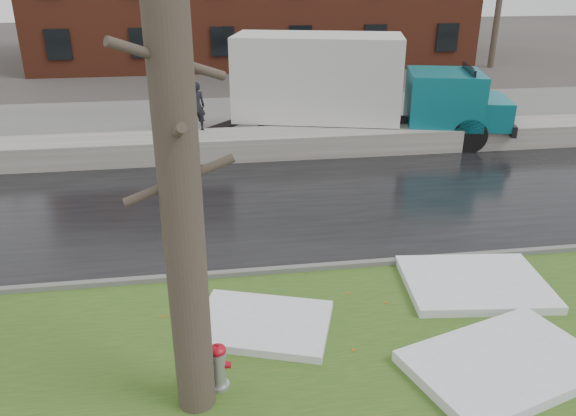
{
  "coord_description": "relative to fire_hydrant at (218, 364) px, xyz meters",
  "views": [
    {
      "loc": [
        -1.37,
        -8.66,
        5.62
      ],
      "look_at": [
        0.21,
        1.96,
        1.0
      ],
      "focal_mm": 35.0,
      "sensor_mm": 36.0,
      "label": 1
    }
  ],
  "objects": [
    {
      "name": "tree",
      "position": [
        -0.32,
        -0.25,
        2.83
      ],
      "size": [
        1.33,
        1.58,
        6.4
      ],
      "rotation": [
        0.0,
        0.0,
        -0.3
      ],
      "color": "brown",
      "rests_on": "verge"
    },
    {
      "name": "curb",
      "position": [
        1.4,
        3.15,
        -0.37
      ],
      "size": [
        60.0,
        0.15,
        0.14
      ],
      "primitive_type": "cube",
      "color": "slate",
      "rests_on": "ground"
    },
    {
      "name": "snow_patch_side",
      "position": [
        4.25,
        -0.25,
        -0.31
      ],
      "size": [
        3.21,
        2.55,
        0.18
      ],
      "primitive_type": "cube",
      "rotation": [
        0.0,
        0.0,
        0.3
      ],
      "color": "white",
      "rests_on": "verge"
    },
    {
      "name": "bg_tree_right",
      "position": [
        17.4,
        26.15,
        2.89
      ],
      "size": [
        1.4,
        1.62,
        6.5
      ],
      "color": "brown",
      "rests_on": "ground"
    },
    {
      "name": "ground",
      "position": [
        1.4,
        2.15,
        -0.44
      ],
      "size": [
        120.0,
        120.0,
        0.0
      ],
      "primitive_type": "plane",
      "color": "#47423D",
      "rests_on": "ground"
    },
    {
      "name": "road",
      "position": [
        1.4,
        6.65,
        -0.42
      ],
      "size": [
        60.0,
        7.0,
        0.03
      ],
      "primitive_type": "cube",
      "color": "black",
      "rests_on": "ground"
    },
    {
      "name": "snowbank",
      "position": [
        1.4,
        10.85,
        -0.06
      ],
      "size": [
        60.0,
        1.6,
        0.75
      ],
      "primitive_type": "cube",
      "color": "#A6A197",
      "rests_on": "ground"
    },
    {
      "name": "worker",
      "position": [
        -0.26,
        11.45,
        1.1
      ],
      "size": [
        0.63,
        0.48,
        1.57
      ],
      "primitive_type": "imported",
      "rotation": [
        0.0,
        0.0,
        3.34
      ],
      "color": "black",
      "rests_on": "snowbank"
    },
    {
      "name": "parking_lot",
      "position": [
        1.4,
        15.15,
        -0.42
      ],
      "size": [
        60.0,
        9.0,
        0.03
      ],
      "primitive_type": "cube",
      "color": "slate",
      "rests_on": "ground"
    },
    {
      "name": "box_truck",
      "position": [
        4.98,
        12.21,
        1.45
      ],
      "size": [
        10.79,
        4.7,
        3.57
      ],
      "rotation": [
        0.0,
        0.0,
        -0.26
      ],
      "color": "black",
      "rests_on": "ground"
    },
    {
      "name": "verge",
      "position": [
        1.4,
        0.9,
        -0.42
      ],
      "size": [
        60.0,
        4.5,
        0.04
      ],
      "primitive_type": "cube",
      "color": "#2A4F1A",
      "rests_on": "ground"
    },
    {
      "name": "fire_hydrant",
      "position": [
        0.0,
        0.0,
        0.0
      ],
      "size": [
        0.37,
        0.33,
        0.75
      ],
      "rotation": [
        0.0,
        0.0,
        -0.14
      ],
      "color": "#9B9EA2",
      "rests_on": "verge"
    },
    {
      "name": "snow_patch_near",
      "position": [
        4.88,
        2.05,
        -0.32
      ],
      "size": [
        2.81,
        2.28,
        0.16
      ],
      "primitive_type": "cube",
      "rotation": [
        0.0,
        0.0,
        -0.11
      ],
      "color": "white",
      "rests_on": "verge"
    },
    {
      "name": "snow_patch_far",
      "position": [
        0.77,
        1.35,
        -0.33
      ],
      "size": [
        2.6,
        2.22,
        0.14
      ],
      "primitive_type": "cube",
      "rotation": [
        0.0,
        0.0,
        -0.33
      ],
      "color": "white",
      "rests_on": "verge"
    },
    {
      "name": "bg_tree_center",
      "position": [
        -4.6,
        28.15,
        2.89
      ],
      "size": [
        1.4,
        1.62,
        6.5
      ],
      "color": "brown",
      "rests_on": "ground"
    }
  ]
}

